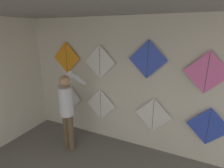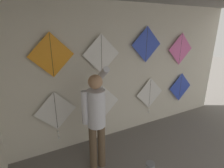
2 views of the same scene
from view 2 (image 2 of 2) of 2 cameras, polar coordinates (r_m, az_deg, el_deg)
back_panel at (r=3.79m, az=4.63°, el=3.77°), size 5.71×0.06×2.80m
shopkeeper at (r=2.85m, az=-5.23°, el=-9.97°), size 0.44×0.58×1.78m
kite_0 at (r=3.40m, az=-17.85°, el=-8.86°), size 0.75×0.04×0.96m
kite_1 at (r=3.63m, az=-3.14°, el=-6.11°), size 0.75×0.01×0.75m
kite_2 at (r=4.25m, az=12.21°, el=-3.16°), size 0.75×0.04×0.89m
kite_3 at (r=4.92m, az=21.40°, el=-0.97°), size 0.75×0.01×0.75m
kite_4 at (r=3.09m, az=-19.13°, el=8.84°), size 0.75×0.01×0.75m
kite_5 at (r=3.34m, az=-3.47°, el=9.75°), size 0.75×0.01×0.75m
kite_6 at (r=3.87m, az=11.21°, el=12.52°), size 0.75×0.01×0.75m
kite_7 at (r=4.59m, az=21.49°, el=10.56°), size 0.75×0.01×0.75m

